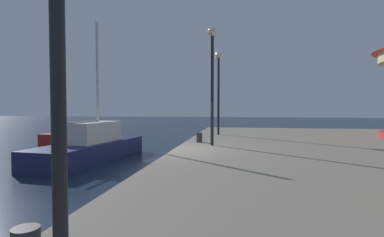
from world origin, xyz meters
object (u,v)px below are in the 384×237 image
at_px(bollard_north, 199,137).
at_px(lamp_post_mid_promenade, 212,65).
at_px(motorboat_red, 78,135).
at_px(lamp_post_far_end, 219,78).
at_px(sailboat_navy, 91,146).

bearing_deg(bollard_north, lamp_post_mid_promenade, -55.85).
height_order(motorboat_red, bollard_north, motorboat_red).
height_order(lamp_post_mid_promenade, bollard_north, lamp_post_mid_promenade).
distance_m(lamp_post_mid_promenade, bollard_north, 3.09).
relative_size(motorboat_red, lamp_post_far_end, 1.17).
xyz_separation_m(sailboat_navy, lamp_post_far_end, (5.10, 4.31, 3.21)).
relative_size(sailboat_navy, bollard_north, 15.69).
height_order(lamp_post_far_end, bollard_north, lamp_post_far_end).
bearing_deg(motorboat_red, lamp_post_far_end, -10.26).
xyz_separation_m(lamp_post_far_end, bollard_north, (-0.54, -3.67, -2.83)).
height_order(sailboat_navy, lamp_post_mid_promenade, sailboat_navy).
height_order(sailboat_navy, lamp_post_far_end, sailboat_navy).
height_order(sailboat_navy, bollard_north, sailboat_navy).
relative_size(motorboat_red, lamp_post_mid_promenade, 1.15).
relative_size(motorboat_red, bollard_north, 13.09).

